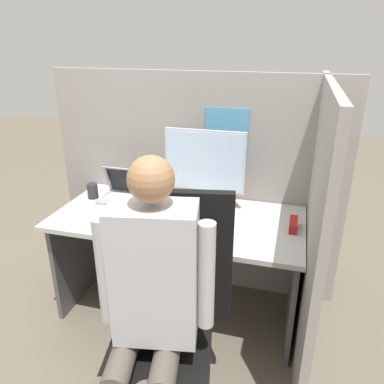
# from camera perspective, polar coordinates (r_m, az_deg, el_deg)

# --- Properties ---
(ground_plane) EXTENTS (12.00, 12.00, 0.00)m
(ground_plane) POSITION_cam_1_polar(r_m,az_deg,el_deg) (2.46, -4.71, -22.58)
(ground_plane) COLOR #665B4C
(cubicle_panel_back) EXTENTS (2.03, 0.05, 1.55)m
(cubicle_panel_back) POSITION_cam_1_polar(r_m,az_deg,el_deg) (2.63, 0.42, 1.07)
(cubicle_panel_back) COLOR gray
(cubicle_panel_back) RESTS_ON ground
(cubicle_panel_right) EXTENTS (0.04, 1.37, 1.55)m
(cubicle_panel_right) POSITION_cam_1_polar(r_m,az_deg,el_deg) (2.14, 17.84, -5.51)
(cubicle_panel_right) COLOR gray
(cubicle_panel_right) RESTS_ON ground
(desk) EXTENTS (1.53, 0.73, 0.72)m
(desk) POSITION_cam_1_polar(r_m,az_deg,el_deg) (2.40, -2.11, -7.33)
(desk) COLOR #B7B7B2
(desk) RESTS_ON ground
(paper_box) EXTENTS (0.30, 0.21, 0.06)m
(paper_box) POSITION_cam_1_polar(r_m,az_deg,el_deg) (2.44, 1.85, -1.51)
(paper_box) COLOR orange
(paper_box) RESTS_ON desk
(monitor) EXTENTS (0.51, 0.20, 0.44)m
(monitor) POSITION_cam_1_polar(r_m,az_deg,el_deg) (2.35, 1.94, 4.20)
(monitor) COLOR #B2B2B7
(monitor) RESTS_ON paper_box
(laptop) EXTENTS (0.38, 0.22, 0.22)m
(laptop) POSITION_cam_1_polar(r_m,az_deg,el_deg) (2.56, -9.50, -0.31)
(laptop) COLOR #99999E
(laptop) RESTS_ON desk
(mouse) EXTENTS (0.06, 0.04, 0.04)m
(mouse) POSITION_cam_1_polar(r_m,az_deg,el_deg) (2.30, -6.45, -3.56)
(mouse) COLOR silver
(mouse) RESTS_ON desk
(stapler) EXTENTS (0.04, 0.15, 0.06)m
(stapler) POSITION_cam_1_polar(r_m,az_deg,el_deg) (2.23, 15.18, -4.81)
(stapler) COLOR #A31919
(stapler) RESTS_ON desk
(carrot_toy) EXTENTS (0.04, 0.16, 0.04)m
(carrot_toy) POSITION_cam_1_polar(r_m,az_deg,el_deg) (2.19, -7.30, -4.84)
(carrot_toy) COLOR orange
(carrot_toy) RESTS_ON desk
(office_chair) EXTENTS (0.55, 0.59, 1.13)m
(office_chair) POSITION_cam_1_polar(r_m,az_deg,el_deg) (1.81, -3.18, -18.47)
(office_chair) COLOR black
(office_chair) RESTS_ON ground
(person) EXTENTS (0.47, 0.45, 1.35)m
(person) POSITION_cam_1_polar(r_m,az_deg,el_deg) (1.56, -6.47, -15.80)
(person) COLOR brown
(person) RESTS_ON ground
(pen_cup) EXTENTS (0.07, 0.07, 0.10)m
(pen_cup) POSITION_cam_1_polar(r_m,az_deg,el_deg) (2.64, -14.90, 0.16)
(pen_cup) COLOR #28282D
(pen_cup) RESTS_ON desk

